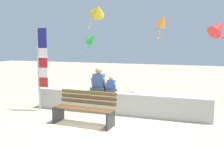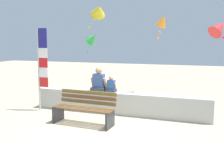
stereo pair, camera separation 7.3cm
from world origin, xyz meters
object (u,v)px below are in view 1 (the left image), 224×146
object	(u,v)px
flag_banner	(41,63)
kite_yellow	(98,11)
park_bench	(85,109)
kite_red	(218,28)
person_adult	(99,82)
person_child	(111,85)
kite_green	(92,38)
kite_orange	(162,21)

from	to	relation	value
flag_banner	kite_yellow	distance (m)	3.81
park_bench	kite_yellow	size ratio (longest dim) A/B	1.51
kite_yellow	kite_red	distance (m)	4.81
person_adult	person_child	distance (m)	0.44
kite_green	kite_orange	size ratio (longest dim) A/B	1.13
park_bench	kite_green	bearing A→B (deg)	110.40
kite_red	kite_orange	distance (m)	2.54
person_child	park_bench	bearing A→B (deg)	-103.65
flag_banner	kite_yellow	size ratio (longest dim) A/B	2.32
person_child	kite_yellow	size ratio (longest dim) A/B	0.45
kite_orange	park_bench	bearing A→B (deg)	-134.18
kite_yellow	kite_green	bearing A→B (deg)	-126.69
person_child	kite_yellow	distance (m)	4.10
park_bench	kite_red	xyz separation A→B (m)	(3.51, 3.70, 2.33)
kite_orange	kite_red	bearing A→B (deg)	47.26
flag_banner	kite_red	distance (m)	6.26
kite_yellow	kite_orange	size ratio (longest dim) A/B	1.43
person_adult	flag_banner	bearing A→B (deg)	-165.23
park_bench	kite_orange	xyz separation A→B (m)	(1.79, 1.84, 2.44)
flag_banner	park_bench	bearing A→B (deg)	-23.15
kite_green	kite_yellow	bearing A→B (deg)	53.31
kite_red	kite_orange	size ratio (longest dim) A/B	1.43
person_child	flag_banner	xyz separation A→B (m)	(-2.23, -0.48, 0.69)
kite_yellow	kite_red	world-z (taller)	kite_yellow
person_adult	flag_banner	distance (m)	1.96
person_adult	kite_green	world-z (taller)	kite_green
kite_yellow	kite_orange	distance (m)	3.76
person_child	kite_green	size ratio (longest dim) A/B	0.57
park_bench	person_child	xyz separation A→B (m)	(0.32, 1.30, 0.45)
person_adult	park_bench	bearing A→B (deg)	-85.18
flag_banner	kite_yellow	world-z (taller)	kite_yellow
kite_orange	flag_banner	bearing A→B (deg)	-164.61
kite_yellow	person_child	bearing A→B (deg)	-60.37
person_child	kite_red	size ratio (longest dim) A/B	0.45
person_adult	kite_green	bearing A→B (deg)	117.65
park_bench	kite_green	world-z (taller)	kite_green
kite_green	kite_orange	xyz separation A→B (m)	(3.18, -1.91, 0.46)
kite_orange	person_child	bearing A→B (deg)	-159.78
park_bench	flag_banner	world-z (taller)	flag_banner
kite_red	kite_orange	bearing A→B (deg)	-132.74
park_bench	kite_orange	world-z (taller)	kite_orange
kite_green	kite_yellow	size ratio (longest dim) A/B	0.79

